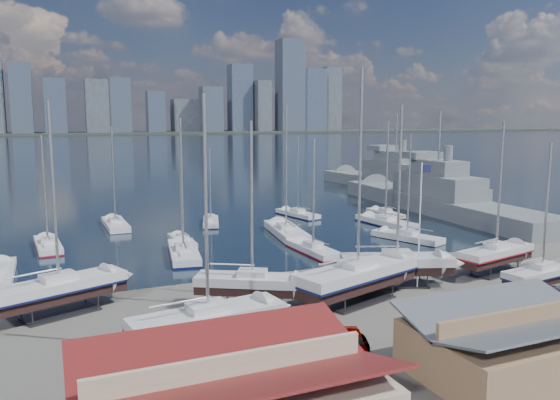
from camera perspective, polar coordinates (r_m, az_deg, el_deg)
name	(u,v)px	position (r m, az deg, el deg)	size (l,w,h in m)	color
ground	(370,296)	(49.34, 9.43, -9.87)	(1400.00, 1400.00, 0.00)	#605E59
water	(92,145)	(350.63, -19.05, 5.41)	(1400.00, 600.00, 0.40)	#1B273E
far_shore	(72,133)	(610.05, -20.89, 6.52)	(1400.00, 80.00, 2.20)	#2D332D
skyline	(62,96)	(603.84, -21.81, 10.06)	(639.14, 43.80, 107.69)	#475166
shed_red	(232,395)	(27.78, -5.04, -19.66)	(14.70, 9.45, 4.51)	#BFB293
shed_grey	(514,340)	(37.01, 23.30, -13.25)	(12.60, 8.40, 4.17)	#8C6B4C
sailboat_cradle_0	(59,289)	(47.05, -22.06, -8.60)	(10.84, 6.52, 16.88)	#2D2D33
sailboat_cradle_1	(208,321)	(37.38, -7.52, -12.44)	(10.88, 4.42, 17.01)	#2D2D33
sailboat_cradle_2	(252,283)	(45.38, -2.91, -8.70)	(9.37, 6.97, 15.29)	#2D2D33
sailboat_cradle_3	(358,276)	(47.06, 8.12, -7.87)	(12.74, 7.00, 19.56)	#2D2D33
sailboat_cradle_4	(397,263)	(52.27, 12.12, -6.49)	(10.64, 6.33, 16.73)	#2D2D33
sailboat_cradle_5	(542,274)	(53.47, 25.67, -7.00)	(8.43, 3.32, 13.47)	#2D2D33
sailboat_cradle_6	(496,254)	(59.03, 21.64, -5.26)	(9.75, 4.55, 15.26)	#2D2D33
sailboat_moored_1	(48,246)	(71.31, -23.07, -4.48)	(3.36, 9.66, 14.18)	black
sailboat_moored_2	(116,226)	(81.61, -16.80, -2.59)	(3.00, 10.09, 15.16)	black
sailboat_moored_3	(184,254)	(62.77, -10.03, -5.62)	(4.69, 11.24, 16.29)	black
sailboat_moored_4	(182,241)	(69.37, -10.17, -4.26)	(2.13, 7.60, 11.47)	black
sailboat_moored_5	(211,223)	(81.19, -7.24, -2.36)	(4.32, 8.25, 11.87)	black
sailboat_moored_6	(313,251)	(63.66, 3.48, -5.30)	(3.01, 9.36, 13.83)	black
sailboat_moored_7	(286,233)	(73.09, 0.64, -3.48)	(5.10, 12.34, 18.08)	black
sailboat_moored_8	(298,215)	(87.17, 1.85, -1.56)	(4.28, 9.31, 13.43)	black
sailboat_moored_9	(407,238)	(71.97, 13.14, -3.89)	(5.93, 9.73, 14.23)	black
sailboat_moored_10	(385,223)	(81.44, 10.96, -2.41)	(4.19, 10.93, 15.93)	black
sailboat_moored_11	(385,214)	(89.49, 10.94, -1.44)	(2.48, 8.27, 12.30)	black
naval_ship_east	(436,202)	(95.37, 16.03, -0.19)	(10.71, 50.18, 18.48)	slate
naval_ship_west	(395,183)	(122.19, 11.90, 1.78)	(10.77, 47.32, 18.22)	slate
car_a	(353,342)	(37.72, 7.59, -14.52)	(1.73, 4.29, 1.46)	gray
car_b	(336,340)	(37.91, 5.86, -14.39)	(1.52, 4.35, 1.43)	gray
car_c	(464,324)	(42.79, 18.65, -12.17)	(2.19, 4.74, 1.32)	gray
flagpole	(421,217)	(50.81, 14.48, -1.75)	(1.03, 0.12, 11.60)	white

